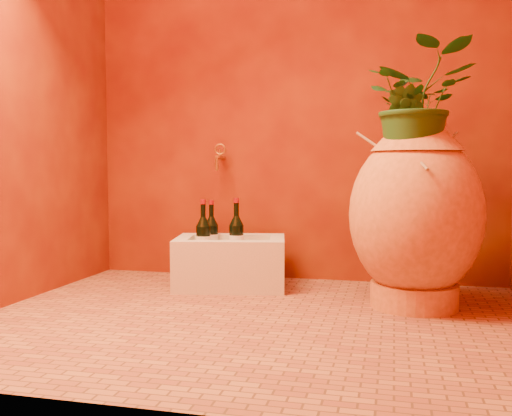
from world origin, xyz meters
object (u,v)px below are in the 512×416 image
(wine_bottle_c, at_px, (236,238))
(stone_basin, at_px, (230,263))
(wine_bottle_b, at_px, (203,239))
(amphora, at_px, (416,214))
(wine_bottle_a, at_px, (211,237))
(wall_tap, at_px, (219,156))

(wine_bottle_c, bearing_deg, stone_basin, -169.51)
(wine_bottle_b, bearing_deg, amphora, -8.90)
(wine_bottle_a, xyz_separation_m, wall_tap, (-0.01, 0.19, 0.48))
(wine_bottle_a, bearing_deg, wall_tap, 92.09)
(amphora, relative_size, wine_bottle_a, 2.74)
(stone_basin, height_order, wine_bottle_b, wine_bottle_b)
(stone_basin, distance_m, wine_bottle_a, 0.21)
(wine_bottle_b, bearing_deg, wine_bottle_c, 19.22)
(wine_bottle_b, bearing_deg, wine_bottle_a, 88.17)
(wine_bottle_a, relative_size, wine_bottle_c, 0.95)
(stone_basin, xyz_separation_m, wine_bottle_c, (0.03, 0.01, 0.15))
(stone_basin, xyz_separation_m, wine_bottle_b, (-0.14, -0.06, 0.14))
(stone_basin, relative_size, wine_bottle_c, 1.93)
(wine_bottle_a, bearing_deg, wine_bottle_b, -91.83)
(wine_bottle_b, height_order, wall_tap, wall_tap)
(amphora, distance_m, wine_bottle_c, 1.02)
(wall_tap, bearing_deg, amphora, -23.50)
(stone_basin, height_order, wall_tap, wall_tap)
(wine_bottle_c, bearing_deg, wine_bottle_b, -160.78)
(wine_bottle_b, height_order, wine_bottle_c, wine_bottle_c)
(amphora, bearing_deg, wall_tap, 156.50)
(amphora, distance_m, stone_basin, 1.08)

